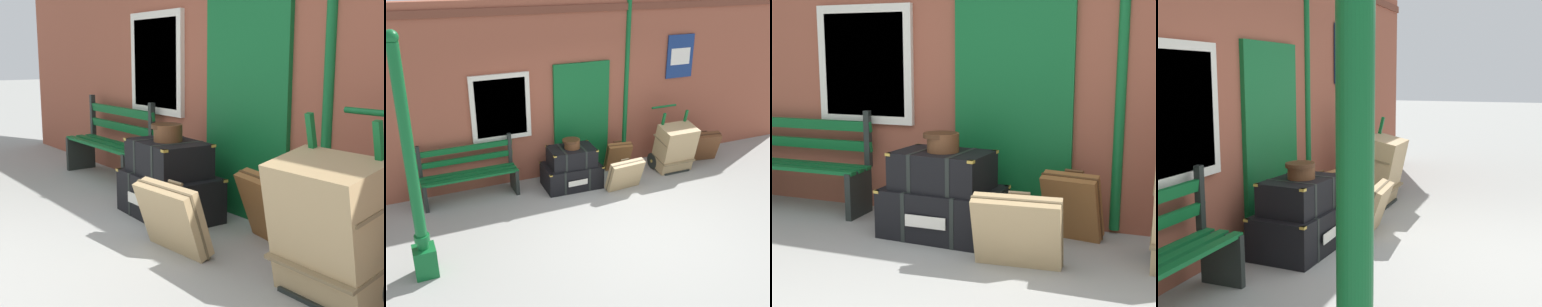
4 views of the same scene
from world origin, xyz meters
TOP-DOWN VIEW (x-y plane):
  - ground_plane at (0.00, 0.00)m, footprint 60.00×60.00m
  - brick_facade at (-0.01, 2.60)m, footprint 10.40×0.35m
  - lamp_post at (-3.05, 0.28)m, footprint 0.28×0.28m
  - steamer_trunk_base at (-0.33, 1.87)m, footprint 1.04×0.70m
  - steamer_trunk_middle at (-0.33, 1.85)m, footprint 0.85×0.61m
  - round_hatbox at (-0.33, 1.85)m, footprint 0.31×0.29m
  - porters_trolley at (1.74, 1.85)m, footprint 0.71×0.63m
  - large_brown_trunk at (1.74, 1.68)m, footprint 0.70×0.61m
  - suitcase_charcoal at (2.56, 1.85)m, footprint 0.67×0.47m
  - suitcase_caramel at (0.47, 1.35)m, footprint 0.67×0.36m
  - suitcase_tan at (0.74, 2.10)m, footprint 0.52×0.42m

SIDE VIEW (x-z plane):
  - ground_plane at x=0.00m, z-range 0.00..0.00m
  - steamer_trunk_base at x=-0.33m, z-range 0.00..0.42m
  - porters_trolley at x=1.74m, z-range -0.32..0.87m
  - suitcase_caramel at x=0.47m, z-range 0.00..0.57m
  - suitcase_tan at x=0.74m, z-range 0.00..0.61m
  - suitcase_charcoal at x=2.56m, z-range 0.00..0.62m
  - large_brown_trunk at x=1.74m, z-range 0.00..0.95m
  - steamer_trunk_middle at x=-0.33m, z-range 0.42..0.74m
  - round_hatbox at x=-0.33m, z-range 0.75..0.91m
  - lamp_post at x=-3.05m, z-range -0.36..2.72m
  - brick_facade at x=-0.01m, z-range 0.00..3.20m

